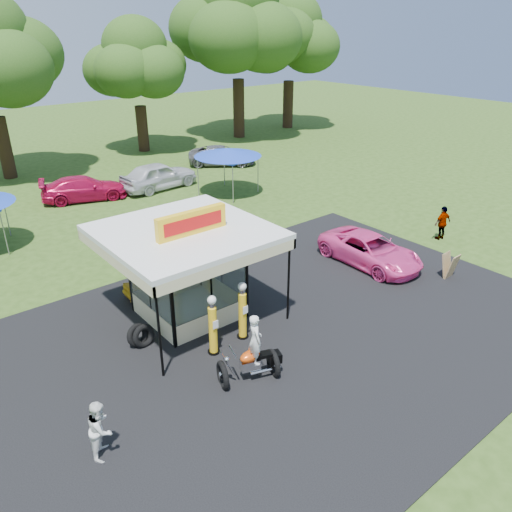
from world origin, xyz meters
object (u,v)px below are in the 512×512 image
at_px(kiosk_car, 159,281).
at_px(spectator_west, 101,428).
at_px(gas_station_kiosk, 187,271).
at_px(a_frame_sign, 450,266).
at_px(spectator_east_b, 443,223).
at_px(bg_car_d, 222,155).
at_px(tent_east, 228,153).
at_px(motorcycle, 253,354).
at_px(gas_pump_right, 242,312).
at_px(bg_car_c, 159,176).
at_px(gas_pump_left, 213,327).
at_px(bg_car_b, 84,188).
at_px(pink_sedan, 370,250).

bearing_deg(kiosk_car, spectator_west, 141.21).
bearing_deg(gas_station_kiosk, a_frame_sign, -23.82).
xyz_separation_m(gas_station_kiosk, spectator_east_b, (13.44, -1.86, -0.93)).
bearing_deg(kiosk_car, bg_car_d, -42.93).
relative_size(gas_station_kiosk, bg_car_d, 1.08).
bearing_deg(kiosk_car, tent_east, -48.73).
bearing_deg(kiosk_car, motorcycle, 175.75).
bearing_deg(spectator_east_b, a_frame_sign, 46.62).
bearing_deg(gas_pump_right, bg_car_d, 56.08).
bearing_deg(gas_pump_right, spectator_east_b, 2.57).
bearing_deg(bg_car_c, gas_pump_left, 150.90).
xyz_separation_m(gas_pump_right, a_frame_sign, (9.41, -1.98, -0.47)).
bearing_deg(spectator_east_b, bg_car_b, -46.24).
bearing_deg(bg_car_d, tent_east, -175.65).
bearing_deg(a_frame_sign, motorcycle, 177.12).
relative_size(bg_car_b, bg_car_d, 0.98).
xyz_separation_m(gas_pump_left, spectator_west, (-4.49, -1.69, -0.23)).
distance_m(gas_station_kiosk, tent_east, 14.32).
relative_size(gas_pump_right, pink_sedan, 0.44).
distance_m(motorcycle, tent_east, 18.09).
bearing_deg(motorcycle, spectator_east_b, 28.48).
xyz_separation_m(motorcycle, a_frame_sign, (10.48, -0.09, -0.34)).
xyz_separation_m(gas_station_kiosk, bg_car_b, (2.13, 15.13, -1.07)).
xyz_separation_m(gas_pump_right, spectator_west, (-5.76, -1.80, -0.22)).
bearing_deg(motorcycle, bg_car_b, 100.79).
distance_m(gas_pump_right, a_frame_sign, 9.62).
relative_size(gas_pump_left, a_frame_sign, 1.98).
xyz_separation_m(gas_pump_left, gas_pump_right, (1.27, 0.11, -0.00)).
height_order(gas_pump_left, bg_car_c, gas_pump_left).
xyz_separation_m(pink_sedan, bg_car_b, (-6.35, 16.57, 0.05)).
height_order(gas_pump_left, tent_east, tent_east).
height_order(gas_pump_left, bg_car_d, gas_pump_left).
height_order(gas_station_kiosk, bg_car_b, gas_station_kiosk).
height_order(gas_pump_right, bg_car_d, gas_pump_right).
distance_m(gas_pump_right, kiosk_car, 4.71).
relative_size(a_frame_sign, spectator_west, 0.68).
bearing_deg(spectator_east_b, gas_pump_right, 12.67).
distance_m(gas_pump_left, spectator_east_b, 14.14).
height_order(gas_station_kiosk, a_frame_sign, gas_station_kiosk).
height_order(gas_station_kiosk, pink_sedan, gas_station_kiosk).
bearing_deg(bg_car_c, spectator_east_b, -162.75).
distance_m(spectator_east_b, tent_east, 13.17).
relative_size(pink_sedan, spectator_east_b, 2.82).
xyz_separation_m(motorcycle, bg_car_c, (7.22, 18.61, -0.03)).
relative_size(spectator_west, bg_car_d, 0.32).
height_order(spectator_west, bg_car_b, spectator_west).
relative_size(bg_car_b, bg_car_c, 0.98).
distance_m(kiosk_car, spectator_east_b, 14.05).
bearing_deg(bg_car_d, gas_pump_left, -179.50).
relative_size(gas_station_kiosk, spectator_east_b, 3.16).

